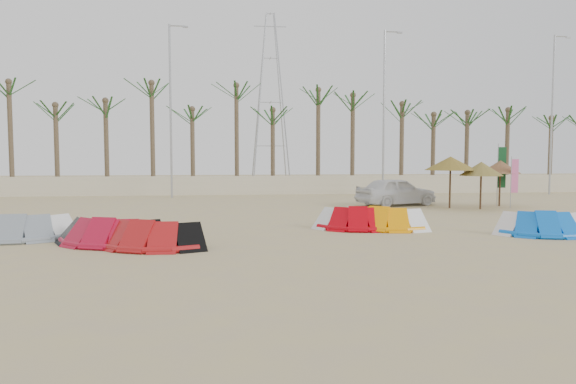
{
  "coord_description": "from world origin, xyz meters",
  "views": [
    {
      "loc": [
        -2.17,
        -13.63,
        2.69
      ],
      "look_at": [
        0.0,
        6.0,
        1.3
      ],
      "focal_mm": 32.0,
      "sensor_mm": 36.0,
      "label": 1
    }
  ],
  "objects": [
    {
      "name": "pylon",
      "position": [
        1.0,
        28.0,
        0.0
      ],
      "size": [
        3.0,
        3.0,
        14.0
      ],
      "primitive_type": null,
      "color": "#A5A8AD",
      "rests_on": "ground"
    },
    {
      "name": "parasol_right",
      "position": [
        12.14,
        12.38,
        2.1
      ],
      "size": [
        2.1,
        2.1,
        2.46
      ],
      "color": "#4C331E",
      "rests_on": "ground"
    },
    {
      "name": "kite_grey",
      "position": [
        -9.03,
        3.78,
        0.42
      ],
      "size": [
        3.7,
        1.85,
        0.9
      ],
      "color": "gray",
      "rests_on": "ground"
    },
    {
      "name": "boundary_wall",
      "position": [
        0.0,
        22.0,
        0.65
      ],
      "size": [
        60.0,
        0.3,
        1.3
      ],
      "primitive_type": "cube",
      "color": "beige",
      "rests_on": "ground"
    },
    {
      "name": "kite_orange",
      "position": [
        3.25,
        4.89,
        0.42
      ],
      "size": [
        3.82,
        2.8,
        0.9
      ],
      "color": "#FF9700",
      "rests_on": "ground"
    },
    {
      "name": "kite_red_mid",
      "position": [
        -4.62,
        1.88,
        0.42
      ],
      "size": [
        3.9,
        2.65,
        0.9
      ],
      "color": "#A61214",
      "rests_on": "ground"
    },
    {
      "name": "parasol_mid",
      "position": [
        10.36,
        10.98,
        2.04
      ],
      "size": [
        2.13,
        2.13,
        2.4
      ],
      "color": "#4C331E",
      "rests_on": "ground"
    },
    {
      "name": "lamp_d",
      "position": [
        20.04,
        20.0,
        5.77
      ],
      "size": [
        1.25,
        0.14,
        11.0
      ],
      "color": "#A5A8AD",
      "rests_on": "ground"
    },
    {
      "name": "lamp_b",
      "position": [
        -5.96,
        20.0,
        5.77
      ],
      "size": [
        1.25,
        0.14,
        11.0
      ],
      "color": "#A5A8AD",
      "rests_on": "ground"
    },
    {
      "name": "palm_line",
      "position": [
        0.67,
        23.5,
        6.44
      ],
      "size": [
        52.0,
        4.0,
        7.7
      ],
      "color": "brown",
      "rests_on": "ground"
    },
    {
      "name": "kite_blue",
      "position": [
        8.28,
        2.75,
        0.42
      ],
      "size": [
        3.33,
        2.19,
        0.9
      ],
      "color": "blue",
      "rests_on": "ground"
    },
    {
      "name": "kite_red_right",
      "position": [
        2.41,
        4.9,
        0.42
      ],
      "size": [
        3.38,
        2.11,
        0.9
      ],
      "color": "#B7000A",
      "rests_on": "ground"
    },
    {
      "name": "lamp_c",
      "position": [
        8.04,
        20.0,
        5.77
      ],
      "size": [
        1.25,
        0.14,
        11.0
      ],
      "color": "#A5A8AD",
      "rests_on": "ground"
    },
    {
      "name": "parasol_left",
      "position": [
        9.03,
        11.64,
        2.31
      ],
      "size": [
        2.6,
        2.6,
        2.66
      ],
      "color": "#4C331E",
      "rests_on": "ground"
    },
    {
      "name": "car",
      "position": [
        6.71,
        13.28,
        0.77
      ],
      "size": [
        4.84,
        3.19,
        1.53
      ],
      "primitive_type": "imported",
      "rotation": [
        0.0,
        0.0,
        1.91
      ],
      "color": "silver",
      "rests_on": "ground"
    },
    {
      "name": "flag_pink",
      "position": [
        12.36,
        11.38,
        1.59
      ],
      "size": [
        0.45,
        0.07,
        2.68
      ],
      "color": "#A5A8AD",
      "rests_on": "ground"
    },
    {
      "name": "kite_red_left",
      "position": [
        -5.87,
        2.55,
        0.42
      ],
      "size": [
        3.83,
        2.49,
        0.9
      ],
      "color": "#AA0A26",
      "rests_on": "ground"
    },
    {
      "name": "ground",
      "position": [
        0.0,
        0.0,
        0.0
      ],
      "size": [
        120.0,
        120.0,
        0.0
      ],
      "primitive_type": "plane",
      "color": "tan",
      "rests_on": "ground"
    },
    {
      "name": "flag_green",
      "position": [
        12.19,
        12.43,
        1.98
      ],
      "size": [
        0.45,
        0.1,
        3.35
      ],
      "color": "#A5A8AD",
      "rests_on": "ground"
    }
  ]
}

